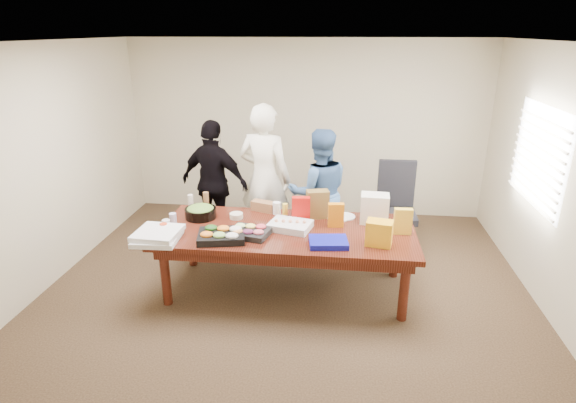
# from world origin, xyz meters

# --- Properties ---
(floor) EXTENTS (5.50, 5.00, 0.02)m
(floor) POSITION_xyz_m (0.00, 0.00, -0.01)
(floor) COLOR #47301E
(floor) RESTS_ON ground
(ceiling) EXTENTS (5.50, 5.00, 0.02)m
(ceiling) POSITION_xyz_m (0.00, 0.00, 2.71)
(ceiling) COLOR white
(ceiling) RESTS_ON wall_back
(wall_back) EXTENTS (5.50, 0.04, 2.70)m
(wall_back) POSITION_xyz_m (0.00, 2.50, 1.35)
(wall_back) COLOR beige
(wall_back) RESTS_ON floor
(wall_front) EXTENTS (5.50, 0.04, 2.70)m
(wall_front) POSITION_xyz_m (0.00, -2.50, 1.35)
(wall_front) COLOR beige
(wall_front) RESTS_ON floor
(wall_left) EXTENTS (0.04, 5.00, 2.70)m
(wall_left) POSITION_xyz_m (-2.75, 0.00, 1.35)
(wall_left) COLOR beige
(wall_left) RESTS_ON floor
(wall_right) EXTENTS (0.04, 5.00, 2.70)m
(wall_right) POSITION_xyz_m (2.75, 0.00, 1.35)
(wall_right) COLOR beige
(wall_right) RESTS_ON floor
(window_panel) EXTENTS (0.03, 1.40, 1.10)m
(window_panel) POSITION_xyz_m (2.72, 0.60, 1.50)
(window_panel) COLOR white
(window_panel) RESTS_ON wall_right
(window_blinds) EXTENTS (0.04, 1.36, 1.00)m
(window_blinds) POSITION_xyz_m (2.68, 0.60, 1.50)
(window_blinds) COLOR beige
(window_blinds) RESTS_ON wall_right
(conference_table) EXTENTS (2.80, 1.20, 0.75)m
(conference_table) POSITION_xyz_m (0.00, 0.00, 0.38)
(conference_table) COLOR #4C1C0F
(conference_table) RESTS_ON floor
(office_chair) EXTENTS (0.59, 0.59, 1.16)m
(office_chair) POSITION_xyz_m (1.31, 1.11, 0.58)
(office_chair) COLOR black
(office_chair) RESTS_ON floor
(person_center) EXTENTS (0.81, 0.64, 1.96)m
(person_center) POSITION_xyz_m (-0.42, 1.08, 0.98)
(person_center) COLOR white
(person_center) RESTS_ON floor
(person_right) EXTENTS (0.93, 0.79, 1.67)m
(person_right) POSITION_xyz_m (0.30, 1.01, 0.83)
(person_right) COLOR #3B5E90
(person_right) RESTS_ON floor
(person_left) EXTENTS (1.08, 0.70, 1.71)m
(person_left) POSITION_xyz_m (-1.13, 1.19, 0.85)
(person_left) COLOR black
(person_left) RESTS_ON floor
(veggie_tray) EXTENTS (0.55, 0.46, 0.07)m
(veggie_tray) POSITION_xyz_m (-0.64, -0.33, 0.79)
(veggie_tray) COLOR black
(veggie_tray) RESTS_ON conference_table
(fruit_tray) EXTENTS (0.47, 0.40, 0.06)m
(fruit_tray) POSITION_xyz_m (-0.37, -0.20, 0.78)
(fruit_tray) COLOR black
(fruit_tray) RESTS_ON conference_table
(sheet_cake) EXTENTS (0.51, 0.43, 0.08)m
(sheet_cake) POSITION_xyz_m (0.04, 0.02, 0.79)
(sheet_cake) COLOR silver
(sheet_cake) RESTS_ON conference_table
(salad_bowl) EXTENTS (0.41, 0.41, 0.12)m
(salad_bowl) POSITION_xyz_m (-1.03, 0.22, 0.81)
(salad_bowl) COLOR black
(salad_bowl) RESTS_ON conference_table
(chip_bag_blue) EXTENTS (0.42, 0.34, 0.06)m
(chip_bag_blue) POSITION_xyz_m (0.47, -0.33, 0.78)
(chip_bag_blue) COLOR #0E129A
(chip_bag_blue) RESTS_ON conference_table
(chip_bag_red) EXTENTS (0.21, 0.10, 0.30)m
(chip_bag_red) POSITION_xyz_m (0.14, 0.23, 0.90)
(chip_bag_red) COLOR #BA110B
(chip_bag_red) RESTS_ON conference_table
(chip_bag_yellow) EXTENTS (0.19, 0.08, 0.28)m
(chip_bag_yellow) POSITION_xyz_m (1.24, 0.03, 0.89)
(chip_bag_yellow) COLOR yellow
(chip_bag_yellow) RESTS_ON conference_table
(chip_bag_orange) EXTENTS (0.18, 0.09, 0.27)m
(chip_bag_orange) POSITION_xyz_m (0.53, 0.15, 0.88)
(chip_bag_orange) COLOR orange
(chip_bag_orange) RESTS_ON conference_table
(mayo_jar) EXTENTS (0.11, 0.11, 0.15)m
(mayo_jar) POSITION_xyz_m (-0.17, 0.44, 0.82)
(mayo_jar) COLOR white
(mayo_jar) RESTS_ON conference_table
(mustard_bottle) EXTENTS (0.07, 0.07, 0.17)m
(mustard_bottle) POSITION_xyz_m (-0.06, 0.33, 0.84)
(mustard_bottle) COLOR yellow
(mustard_bottle) RESTS_ON conference_table
(dressing_bottle) EXTENTS (0.07, 0.07, 0.21)m
(dressing_bottle) POSITION_xyz_m (-1.05, 0.51, 0.85)
(dressing_bottle) COLOR brown
(dressing_bottle) RESTS_ON conference_table
(ranch_bottle) EXTENTS (0.07, 0.07, 0.19)m
(ranch_bottle) POSITION_xyz_m (-1.22, 0.45, 0.85)
(ranch_bottle) COLOR beige
(ranch_bottle) RESTS_ON conference_table
(banana_bunch) EXTENTS (0.24, 0.18, 0.07)m
(banana_bunch) POSITION_xyz_m (0.47, 0.49, 0.79)
(banana_bunch) COLOR yellow
(banana_bunch) RESTS_ON conference_table
(bread_loaf) EXTENTS (0.32, 0.22, 0.12)m
(bread_loaf) POSITION_xyz_m (-0.34, 0.52, 0.81)
(bread_loaf) COLOR brown
(bread_loaf) RESTS_ON conference_table
(kraft_bag) EXTENTS (0.28, 0.20, 0.33)m
(kraft_bag) POSITION_xyz_m (0.31, 0.39, 0.91)
(kraft_bag) COLOR brown
(kraft_bag) RESTS_ON conference_table
(red_cup) EXTENTS (0.08, 0.08, 0.11)m
(red_cup) POSITION_xyz_m (-1.30, -0.25, 0.80)
(red_cup) COLOR red
(red_cup) RESTS_ON conference_table
(clear_cup_a) EXTENTS (0.10, 0.10, 0.12)m
(clear_cup_a) POSITION_xyz_m (-1.30, -0.17, 0.81)
(clear_cup_a) COLOR silver
(clear_cup_a) RESTS_ON conference_table
(clear_cup_b) EXTENTS (0.10, 0.10, 0.11)m
(clear_cup_b) POSITION_xyz_m (-1.30, 0.03, 0.81)
(clear_cup_b) COLOR silver
(clear_cup_b) RESTS_ON conference_table
(pizza_box_lower) EXTENTS (0.46, 0.46, 0.05)m
(pizza_box_lower) POSITION_xyz_m (-1.30, -0.44, 0.78)
(pizza_box_lower) COLOR white
(pizza_box_lower) RESTS_ON conference_table
(pizza_box_upper) EXTENTS (0.47, 0.47, 0.05)m
(pizza_box_upper) POSITION_xyz_m (-1.30, -0.42, 0.83)
(pizza_box_upper) COLOR white
(pizza_box_upper) RESTS_ON pizza_box_lower
(plate_a) EXTENTS (0.30, 0.30, 0.01)m
(plate_a) POSITION_xyz_m (0.63, 0.43, 0.76)
(plate_a) COLOR white
(plate_a) RESTS_ON conference_table
(plate_b) EXTENTS (0.30, 0.30, 0.02)m
(plate_b) POSITION_xyz_m (0.56, 0.38, 0.76)
(plate_b) COLOR white
(plate_b) RESTS_ON conference_table
(dip_bowl_a) EXTENTS (0.16, 0.16, 0.06)m
(dip_bowl_a) POSITION_xyz_m (0.32, 0.42, 0.78)
(dip_bowl_a) COLOR #F3ECB8
(dip_bowl_a) RESTS_ON conference_table
(dip_bowl_b) EXTENTS (0.16, 0.16, 0.06)m
(dip_bowl_b) POSITION_xyz_m (-0.62, 0.25, 0.78)
(dip_bowl_b) COLOR beige
(dip_bowl_b) RESTS_ON conference_table
(grocery_bag_white) EXTENTS (0.32, 0.24, 0.33)m
(grocery_bag_white) POSITION_xyz_m (0.96, 0.32, 0.92)
(grocery_bag_white) COLOR white
(grocery_bag_white) RESTS_ON conference_table
(grocery_bag_yellow) EXTENTS (0.29, 0.23, 0.26)m
(grocery_bag_yellow) POSITION_xyz_m (0.98, -0.27, 0.88)
(grocery_bag_yellow) COLOR #F8AC17
(grocery_bag_yellow) RESTS_ON conference_table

